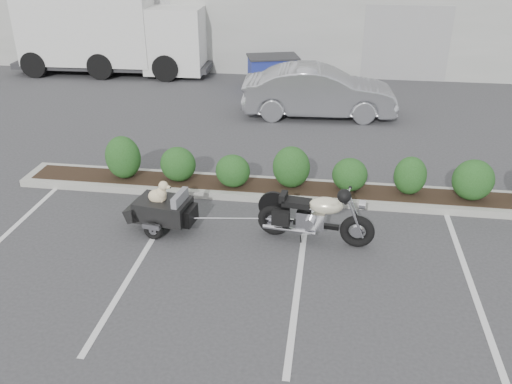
# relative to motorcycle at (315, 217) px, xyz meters

# --- Properties ---
(ground) EXTENTS (90.00, 90.00, 0.00)m
(ground) POSITION_rel_motorcycle_xyz_m (-1.37, -0.40, -0.48)
(ground) COLOR #38383A
(ground) RESTS_ON ground
(planter_kerb) EXTENTS (12.00, 1.00, 0.15)m
(planter_kerb) POSITION_rel_motorcycle_xyz_m (-0.37, 1.80, -0.41)
(planter_kerb) COLOR #9E9E93
(planter_kerb) RESTS_ON ground
(building) EXTENTS (26.00, 10.00, 4.00)m
(building) POSITION_rel_motorcycle_xyz_m (-1.37, 16.60, 1.52)
(building) COLOR #9EA099
(building) RESTS_ON ground
(motorcycle) EXTENTS (2.10, 0.79, 1.21)m
(motorcycle) POSITION_rel_motorcycle_xyz_m (0.00, 0.00, 0.00)
(motorcycle) COLOR black
(motorcycle) RESTS_ON ground
(pet_trailer) EXTENTS (1.70, 0.96, 1.00)m
(pet_trailer) POSITION_rel_motorcycle_xyz_m (-2.78, 0.02, -0.06)
(pet_trailer) COLOR black
(pet_trailer) RESTS_ON ground
(sedan) EXTENTS (4.50, 1.84, 1.45)m
(sedan) POSITION_rel_motorcycle_xyz_m (-0.22, 7.07, 0.24)
(sedan) COLOR #ADAEB5
(sedan) RESTS_ON ground
(dumpster) EXTENTS (1.93, 1.57, 1.10)m
(dumpster) POSITION_rel_motorcycle_xyz_m (-1.90, 9.86, 0.08)
(dumpster) COLOR navy
(dumpster) RESTS_ON ground
(delivery_truck) EXTENTS (7.40, 2.79, 3.35)m
(delivery_truck) POSITION_rel_motorcycle_xyz_m (-8.05, 11.29, 1.13)
(delivery_truck) COLOR silver
(delivery_truck) RESTS_ON ground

